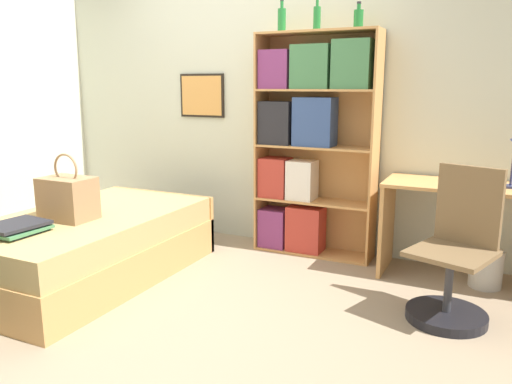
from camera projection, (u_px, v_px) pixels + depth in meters
The scene contains 12 objects.
ground_plane at pixel (157, 290), 3.56m from camera, with size 14.00×14.00×0.00m, color gray.
wall_back at pixel (248, 101), 4.59m from camera, with size 10.00×0.09×2.60m.
bed at pixel (91, 246), 3.79m from camera, with size 1.09×1.86×0.49m.
handbag at pixel (68, 198), 3.56m from camera, with size 0.37×0.26×0.48m.
book_stack_on_bed at pixel (17, 228), 3.24m from camera, with size 0.33×0.38×0.07m.
bookcase at pixel (305, 141), 4.21m from camera, with size 1.02×0.29×1.86m.
bottle_green at pixel (282, 19), 4.10m from camera, with size 0.07×0.07×0.27m.
bottle_brown at pixel (317, 18), 3.97m from camera, with size 0.06×0.06×0.26m.
bottle_clear at pixel (358, 19), 3.84m from camera, with size 0.07×0.07×0.20m.
desk at pixel (477, 214), 3.61m from camera, with size 1.32×0.53×0.74m.
desk_chair at pixel (453, 272), 3.09m from camera, with size 0.56×0.56×0.95m.
waste_bin at pixel (486, 268), 3.61m from camera, with size 0.23×0.23×0.28m.
Camera 1 is at (2.09, -2.70, 1.43)m, focal length 35.00 mm.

